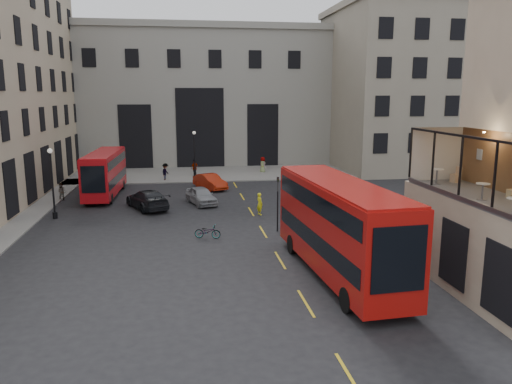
{
  "coord_description": "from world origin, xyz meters",
  "views": [
    {
      "loc": [
        -7.32,
        -20.52,
        9.29
      ],
      "look_at": [
        -2.64,
        10.99,
        3.0
      ],
      "focal_mm": 35.0,
      "sensor_mm": 36.0,
      "label": 1
    }
  ],
  "objects": [
    {
      "name": "cafe_table_mid",
      "position": [
        5.97,
        -0.3,
        5.1
      ],
      "size": [
        0.61,
        0.61,
        0.76
      ],
      "color": "beige",
      "rests_on": "cafe_floor"
    },
    {
      "name": "host_frontage",
      "position": [
        6.5,
        0.0,
        2.25
      ],
      "size": [
        3.0,
        11.0,
        4.5
      ],
      "primitive_type": "cube",
      "color": "#BFAD8F",
      "rests_on": "ground"
    },
    {
      "name": "bicycle",
      "position": [
        -5.84,
        11.02,
        0.45
      ],
      "size": [
        1.81,
        1.06,
        0.9
      ],
      "primitive_type": "imported",
      "rotation": [
        0.0,
        0.0,
        1.28
      ],
      "color": "gray",
      "rests_on": "ground"
    },
    {
      "name": "gateway",
      "position": [
        -5.0,
        47.99,
        9.39
      ],
      "size": [
        35.0,
        10.6,
        18.0
      ],
      "color": "gray",
      "rests_on": "ground"
    },
    {
      "name": "pedestrian_c",
      "position": [
        -5.98,
        36.16,
        0.97
      ],
      "size": [
        1.15,
        1.13,
        1.94
      ],
      "primitive_type": "imported",
      "rotation": [
        0.0,
        0.0,
        3.91
      ],
      "color": "gray",
      "rests_on": "ground"
    },
    {
      "name": "car_b",
      "position": [
        -4.68,
        28.21,
        0.74
      ],
      "size": [
        3.4,
        4.75,
        1.49
      ],
      "primitive_type": "imported",
      "rotation": [
        0.0,
        0.0,
        0.45
      ],
      "color": "#9E1F09",
      "rests_on": "ground"
    },
    {
      "name": "car_a",
      "position": [
        -5.83,
        21.45,
        0.74
      ],
      "size": [
        2.97,
        4.65,
        1.48
      ],
      "primitive_type": "imported",
      "rotation": [
        0.0,
        0.0,
        0.31
      ],
      "color": "gray",
      "rests_on": "ground"
    },
    {
      "name": "pavement_far",
      "position": [
        -6.0,
        38.0,
        0.06
      ],
      "size": [
        40.0,
        12.0,
        0.12
      ],
      "primitive_type": "cube",
      "color": "slate",
      "rests_on": "ground"
    },
    {
      "name": "pedestrian_d",
      "position": [
        2.13,
        37.65,
        0.96
      ],
      "size": [
        0.98,
        1.11,
        1.91
      ],
      "primitive_type": "imported",
      "rotation": [
        0.0,
        0.0,
        2.06
      ],
      "color": "gray",
      "rests_on": "ground"
    },
    {
      "name": "bus_near",
      "position": [
        0.5,
        3.24,
        2.78
      ],
      "size": [
        3.69,
        12.55,
        4.94
      ],
      "color": "#AA0F0B",
      "rests_on": "ground"
    },
    {
      "name": "ground",
      "position": [
        0.0,
        0.0,
        0.0
      ],
      "size": [
        140.0,
        140.0,
        0.0
      ],
      "primitive_type": "plane",
      "color": "black",
      "rests_on": "ground"
    },
    {
      "name": "street_lamp_a",
      "position": [
        -17.0,
        18.0,
        2.39
      ],
      "size": [
        0.36,
        0.36,
        5.33
      ],
      "color": "black",
      "rests_on": "ground"
    },
    {
      "name": "traffic_light_near",
      "position": [
        -1.0,
        12.0,
        2.42
      ],
      "size": [
        0.16,
        0.2,
        3.8
      ],
      "color": "black",
      "rests_on": "ground"
    },
    {
      "name": "street_lamp_b",
      "position": [
        -6.0,
        34.0,
        2.39
      ],
      "size": [
        0.36,
        0.36,
        5.33
      ],
      "color": "black",
      "rests_on": "ground"
    },
    {
      "name": "traffic_light_far",
      "position": [
        -15.0,
        28.0,
        2.42
      ],
      "size": [
        0.16,
        0.2,
        3.8
      ],
      "color": "black",
      "rests_on": "ground"
    },
    {
      "name": "bus_far",
      "position": [
        -14.4,
        26.19,
        2.29
      ],
      "size": [
        2.72,
        10.31,
        4.08
      ],
      "color": "#B90C13",
      "rests_on": "ground"
    },
    {
      "name": "cafe_chair_c",
      "position": [
        7.56,
        -0.17,
        4.83
      ],
      "size": [
        0.37,
        0.37,
        0.75
      ],
      "color": "#D5B57B",
      "rests_on": "cafe_floor"
    },
    {
      "name": "car_c",
      "position": [
        -10.28,
        20.33,
        0.78
      ],
      "size": [
        4.21,
        5.82,
        1.57
      ],
      "primitive_type": "imported",
      "rotation": [
        0.0,
        0.0,
        3.56
      ],
      "color": "black",
      "rests_on": "ground"
    },
    {
      "name": "cyclist",
      "position": [
        -1.47,
        16.91,
        0.87
      ],
      "size": [
        0.62,
        0.74,
        1.74
      ],
      "primitive_type": "imported",
      "rotation": [
        0.0,
        0.0,
        1.95
      ],
      "color": "yellow",
      "rests_on": "ground"
    },
    {
      "name": "pedestrian_e",
      "position": [
        -15.44,
        22.55,
        0.92
      ],
      "size": [
        0.61,
        0.77,
        1.84
      ],
      "primitive_type": "imported",
      "rotation": [
        0.0,
        0.0,
        4.42
      ],
      "color": "gray",
      "rests_on": "ground"
    },
    {
      "name": "cafe_floor",
      "position": [
        6.5,
        0.0,
        4.55
      ],
      "size": [
        3.0,
        10.0,
        0.1
      ],
      "primitive_type": "cube",
      "color": "slate",
      "rests_on": "host_frontage"
    },
    {
      "name": "cafe_table_far",
      "position": [
        5.94,
        3.76,
        5.14
      ],
      "size": [
        0.65,
        0.65,
        0.81
      ],
      "color": "silver",
      "rests_on": "cafe_floor"
    },
    {
      "name": "pedestrian_b",
      "position": [
        -9.19,
        33.69,
        0.95
      ],
      "size": [
        1.1,
        1.4,
        1.91
      ],
      "primitive_type": "imported",
      "rotation": [
        0.0,
        0.0,
        1.21
      ],
      "color": "gray",
      "rests_on": "ground"
    },
    {
      "name": "building_right",
      "position": [
        20.0,
        39.97,
        10.39
      ],
      "size": [
        16.6,
        18.6,
        20.0
      ],
      "color": "gray",
      "rests_on": "ground"
    },
    {
      "name": "pedestrian_a",
      "position": [
        -17.95,
        24.67,
        0.78
      ],
      "size": [
        0.81,
        0.66,
        1.56
      ],
      "primitive_type": "imported",
      "rotation": [
        0.0,
        0.0,
        -0.09
      ],
      "color": "gray",
      "rests_on": "ground"
    },
    {
      "name": "cafe_chair_d",
      "position": [
        7.2,
        4.06,
        4.86
      ],
      "size": [
        0.49,
        0.49,
        0.84
      ],
      "color": "tan",
      "rests_on": "cafe_floor"
    }
  ]
}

